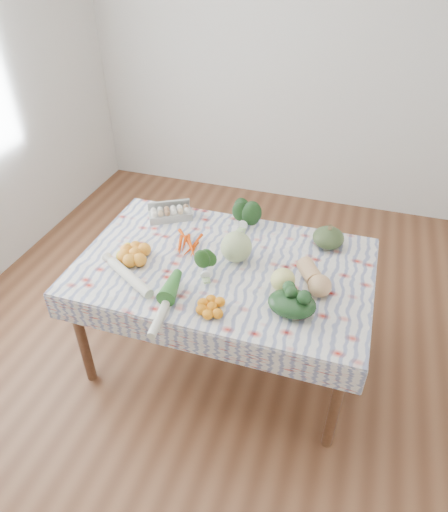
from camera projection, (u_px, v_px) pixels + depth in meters
The scene contains 17 objects.
ground at pixel (224, 354), 3.06m from camera, with size 4.50×4.50×0.00m, color brown.
wall_back at pixel (303, 53), 3.93m from camera, with size 4.00×0.04×2.80m, color silver.
dining_table at pixel (224, 275), 2.65m from camera, with size 1.60×1.00×0.75m.
tablecloth at pixel (224, 265), 2.60m from camera, with size 1.66×1.06×0.01m, color silver.
egg_carton at pixel (170, 214), 2.96m from camera, with size 0.28×0.11×0.07m, color #B4B4AF.
carrot_bunch at pixel (188, 244), 2.73m from camera, with size 0.19×0.18×0.04m, color #DB3D02.
kale_bunch at pixel (245, 217), 2.87m from camera, with size 0.16×0.14×0.14m, color #173514.
kabocha_squash at pixel (328, 238), 2.71m from camera, with size 0.19×0.19×0.12m, color #3B4E29.
cabbage at pixel (236, 247), 2.58m from camera, with size 0.18×0.18×0.18m, color #A8B97A.
butternut_squash at pixel (314, 276), 2.42m from camera, with size 0.12×0.27×0.12m, color tan.
orange_cluster at pixel (135, 254), 2.61m from camera, with size 0.25×0.25×0.08m, color orange.
broccoli at pixel (204, 268), 2.49m from camera, with size 0.13×0.13×0.10m, color #204A18.
mandarin_cluster at pixel (212, 306), 2.28m from camera, with size 0.19×0.19×0.06m, color orange.
grapefruit at pixel (283, 280), 2.39m from camera, with size 0.13×0.13×0.13m, color #E2DF78.
spinach_bag at pixel (292, 304), 2.26m from camera, with size 0.24×0.19×0.11m, color black.
daikon at pixel (130, 277), 2.46m from camera, with size 0.06×0.06×0.39m, color silver.
leek at pixel (165, 305), 2.30m from camera, with size 0.05×0.05×0.44m, color silver.
Camera 1 is at (0.63, -1.95, 2.36)m, focal length 32.00 mm.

